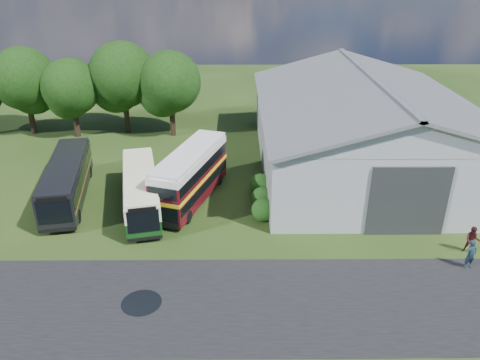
{
  "coord_description": "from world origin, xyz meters",
  "views": [
    {
      "loc": [
        3.73,
        -23.15,
        17.0
      ],
      "look_at": [
        3.96,
        8.0,
        2.18
      ],
      "focal_mm": 35.0,
      "sensor_mm": 36.0,
      "label": 1
    }
  ],
  "objects_px": {
    "storage_shed": "(365,120)",
    "bus_green_single": "(141,190)",
    "bus_maroon_double": "(191,176)",
    "visitor_a": "(471,255)",
    "bus_dark_single": "(67,180)",
    "visitor_b": "(472,241)"
  },
  "relations": [
    {
      "from": "bus_green_single",
      "to": "visitor_a",
      "type": "relative_size",
      "value": 5.57
    },
    {
      "from": "storage_shed",
      "to": "bus_dark_single",
      "type": "relative_size",
      "value": 2.19
    },
    {
      "from": "bus_maroon_double",
      "to": "visitor_b",
      "type": "height_order",
      "value": "bus_maroon_double"
    },
    {
      "from": "storage_shed",
      "to": "bus_green_single",
      "type": "height_order",
      "value": "storage_shed"
    },
    {
      "from": "bus_green_single",
      "to": "bus_dark_single",
      "type": "bearing_deg",
      "value": 153.68
    },
    {
      "from": "bus_maroon_double",
      "to": "visitor_a",
      "type": "relative_size",
      "value": 5.2
    },
    {
      "from": "storage_shed",
      "to": "visitor_a",
      "type": "bearing_deg",
      "value": -80.27
    },
    {
      "from": "bus_green_single",
      "to": "bus_dark_single",
      "type": "xyz_separation_m",
      "value": [
        -5.91,
        1.46,
        0.11
      ]
    },
    {
      "from": "visitor_a",
      "to": "visitor_b",
      "type": "bearing_deg",
      "value": 44.91
    },
    {
      "from": "bus_maroon_double",
      "to": "bus_dark_single",
      "type": "distance_m",
      "value": 9.56
    },
    {
      "from": "bus_maroon_double",
      "to": "bus_green_single",
      "type": "bearing_deg",
      "value": -144.62
    },
    {
      "from": "bus_maroon_double",
      "to": "storage_shed",
      "type": "bearing_deg",
      "value": 43.45
    },
    {
      "from": "bus_green_single",
      "to": "bus_maroon_double",
      "type": "relative_size",
      "value": 1.07
    },
    {
      "from": "bus_dark_single",
      "to": "storage_shed",
      "type": "bearing_deg",
      "value": 5.44
    },
    {
      "from": "storage_shed",
      "to": "bus_green_single",
      "type": "bearing_deg",
      "value": -156.07
    },
    {
      "from": "bus_maroon_double",
      "to": "bus_dark_single",
      "type": "xyz_separation_m",
      "value": [
        -9.55,
        0.32,
        -0.43
      ]
    },
    {
      "from": "bus_dark_single",
      "to": "bus_maroon_double",
      "type": "bearing_deg",
      "value": -11.91
    },
    {
      "from": "storage_shed",
      "to": "bus_maroon_double",
      "type": "xyz_separation_m",
      "value": [
        -14.77,
        -7.03,
        -2.12
      ]
    },
    {
      "from": "visitor_a",
      "to": "storage_shed",
      "type": "bearing_deg",
      "value": 81.72
    },
    {
      "from": "bus_green_single",
      "to": "storage_shed",
      "type": "bearing_deg",
      "value": 11.46
    },
    {
      "from": "bus_dark_single",
      "to": "bus_green_single",
      "type": "bearing_deg",
      "value": -23.83
    },
    {
      "from": "bus_green_single",
      "to": "visitor_b",
      "type": "relative_size",
      "value": 5.65
    }
  ]
}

